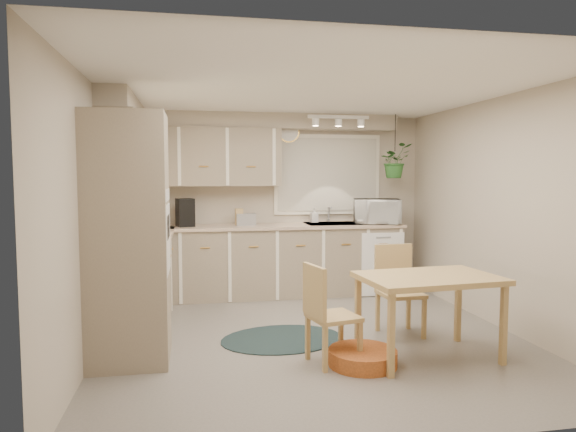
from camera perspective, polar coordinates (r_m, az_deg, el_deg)
The scene contains 35 objects.
floor at distance 5.20m, azimuth 2.67°, elevation -13.21°, with size 4.20×4.20×0.00m, color slate.
ceiling at distance 5.02m, azimuth 2.78°, elevation 13.86°, with size 4.20×4.20×0.00m, color white.
wall_back at distance 7.03m, azimuth -1.18°, elevation 1.37°, with size 4.00×0.04×2.40m, color #B2A693.
wall_front at distance 2.98m, azimuth 11.99°, elevation -2.96°, with size 4.00×0.04×2.40m, color #B2A693.
wall_left at distance 4.92m, azimuth -20.60°, elevation -0.24°, with size 0.04×4.20×2.40m, color #B2A693.
wall_right at distance 5.77m, azimuth 22.46°, elevation 0.35°, with size 0.04×4.20×2.40m, color #B2A693.
base_cab_left at distance 5.84m, azimuth -15.96°, elevation -6.86°, with size 0.60×1.85×0.90m, color gray.
base_cab_back at distance 6.79m, azimuth -2.44°, elevation -5.12°, with size 3.60×0.60×0.90m, color gray.
counter_left at distance 5.77m, azimuth -15.96°, elevation -2.27°, with size 0.64×1.89×0.04m, color beige.
counter_back at distance 6.71m, azimuth -2.44°, elevation -1.17°, with size 3.64×0.64×0.04m, color beige.
oven_stack at distance 4.52m, azimuth -17.32°, elevation -2.47°, with size 0.65×0.65×2.10m, color gray.
wall_oven_face at distance 4.49m, azimuth -13.26°, elevation -2.43°, with size 0.02×0.56×0.58m, color white.
upper_cab_left at distance 5.87m, azimuth -17.36°, elevation 6.66°, with size 0.35×2.00×0.75m, color gray.
upper_cab_back at distance 6.76m, azimuth -9.40°, elevation 6.49°, with size 2.00×0.35×0.75m, color gray.
soffit_left at distance 5.91m, azimuth -17.71°, elevation 11.26°, with size 0.30×2.00×0.20m, color #B2A693.
soffit_back at distance 6.88m, azimuth -2.67°, elevation 10.48°, with size 3.60×0.30×0.20m, color #B2A693.
cooktop at distance 5.19m, azimuth -16.46°, elevation -2.73°, with size 0.52×0.58×0.02m, color white.
range_hood at distance 5.16m, azimuth -16.80°, elevation 2.28°, with size 0.40×0.60×0.14m, color white.
window_blinds at distance 7.14m, azimuth 4.42°, elevation 4.62°, with size 1.40×0.02×1.00m, color beige.
window_frame at distance 7.14m, azimuth 4.40°, elevation 4.62°, with size 1.50×0.02×1.10m, color white.
sink at distance 6.91m, azimuth 4.96°, elevation -1.19°, with size 0.70×0.48×0.10m, color #9B9DA2.
dishwasher_front at distance 6.87m, azimuth 10.48°, elevation -5.29°, with size 0.58×0.01×0.83m, color white.
track_light_bar at distance 6.68m, azimuth 5.63°, elevation 10.90°, with size 0.80×0.04×0.04m, color white.
wall_clock at distance 7.04m, azimuth 0.06°, elevation 9.36°, with size 0.30×0.30×0.03m, color gold.
dining_table at distance 4.69m, azimuth 15.29°, elevation -10.74°, with size 1.15×0.77×0.72m, color tan.
chair_left at distance 4.40m, azimuth 5.08°, elevation -10.76°, with size 0.40×0.40×0.85m, color tan.
chair_back at distance 5.25m, azimuth 12.41°, elevation -8.14°, with size 0.41×0.41×0.89m, color tan.
braided_rug at distance 5.11m, azimuth -0.67°, elevation -13.49°, with size 1.19×0.90×0.01m, color black.
pet_bed at distance 4.49m, azimuth 8.29°, elevation -15.29°, with size 0.58×0.58×0.13m, color #C46027.
microwave at distance 6.97m, azimuth 9.84°, elevation 0.81°, with size 0.60×0.33×0.41m, color white.
soap_bottle at distance 6.99m, azimuth 2.92°, elevation -0.39°, with size 0.09×0.21×0.10m, color white.
hanging_plant at distance 7.05m, azimuth 11.77°, elevation 5.60°, with size 0.42×0.46×0.36m, color #296026.
coffee_maker at distance 6.64m, azimuth -11.36°, elevation 0.39°, with size 0.20×0.24×0.36m, color black.
toaster at distance 6.70m, azimuth -4.72°, elevation -0.37°, with size 0.25×0.14×0.15m, color #9B9DA2.
knife_block at distance 6.72m, azimuth -5.46°, elevation -0.09°, with size 0.10×0.10×0.22m, color tan.
Camera 1 is at (-1.13, -4.83, 1.58)m, focal length 32.00 mm.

